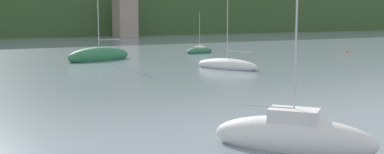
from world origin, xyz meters
name	(u,v)px	position (x,y,z in m)	size (l,w,h in m)	color
shore_building_westcentral	(125,14)	(21.66, 119.39, 4.94)	(4.21, 5.34, 10.18)	gray
sailboat_far_1	(99,56)	(2.22, 73.02, 0.46)	(7.90, 4.50, 11.27)	#2D754C
sailboat_far_3	(200,51)	(16.20, 76.36, 0.28)	(4.45, 2.50, 5.48)	#2D754C
sailboat_far_6	(227,65)	(10.24, 60.05, 0.31)	(4.24, 6.28, 9.16)	white
sailboat_mid_7	(293,137)	(-1.18, 36.84, 0.44)	(5.17, 5.62, 6.92)	white
mooring_buoy_near	(347,53)	(33.26, 68.30, 0.00)	(0.42, 0.42, 0.42)	red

